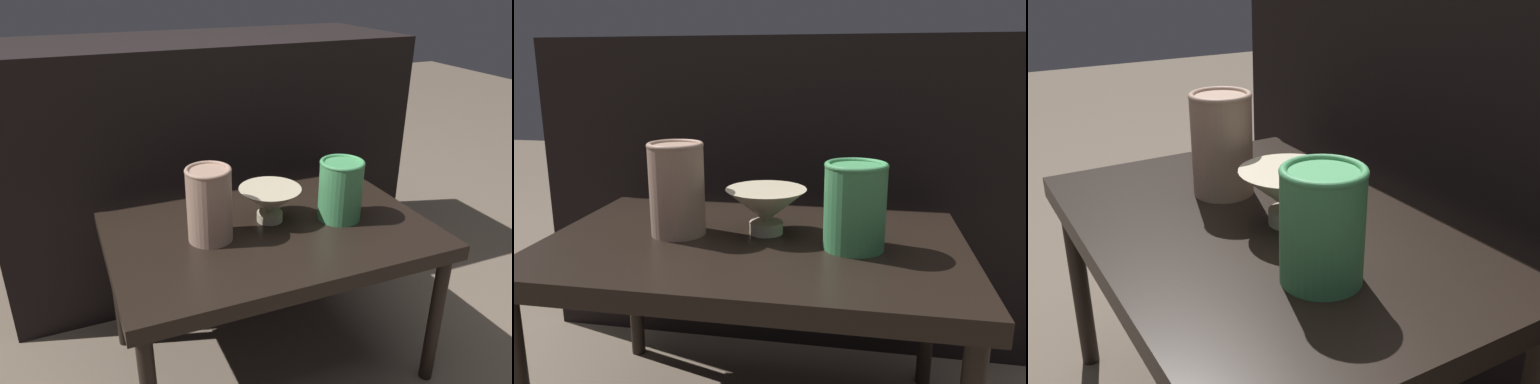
# 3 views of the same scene
# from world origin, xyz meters

# --- Properties ---
(ground_plane) EXTENTS (8.00, 8.00, 0.00)m
(ground_plane) POSITION_xyz_m (0.00, 0.00, 0.00)
(ground_plane) COLOR #6B5B4C
(table) EXTENTS (0.83, 0.54, 0.43)m
(table) POSITION_xyz_m (0.00, 0.00, 0.39)
(table) COLOR black
(table) RESTS_ON ground_plane
(couch_backdrop) EXTENTS (1.37, 0.50, 0.85)m
(couch_backdrop) POSITION_xyz_m (0.00, 0.60, 0.42)
(couch_backdrop) COLOR black
(couch_backdrop) RESTS_ON ground_plane
(bowl) EXTENTS (0.17, 0.17, 0.09)m
(bowl) POSITION_xyz_m (0.02, 0.04, 0.49)
(bowl) COLOR #C1B293
(bowl) RESTS_ON table
(vase_textured_left) EXTENTS (0.11, 0.11, 0.19)m
(vase_textured_left) POSITION_xyz_m (-0.16, 0.01, 0.53)
(vase_textured_left) COLOR tan
(vase_textured_left) RESTS_ON table
(vase_colorful_right) EXTENTS (0.12, 0.12, 0.16)m
(vase_colorful_right) POSITION_xyz_m (0.20, -0.01, 0.52)
(vase_colorful_right) COLOR #47995B
(vase_colorful_right) RESTS_ON table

